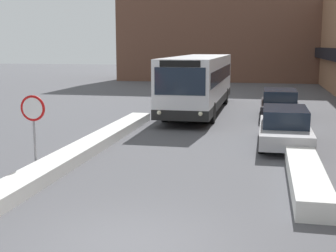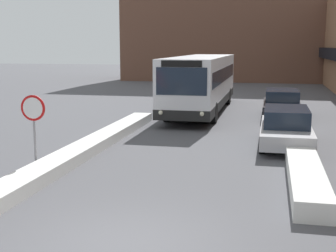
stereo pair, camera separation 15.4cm
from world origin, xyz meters
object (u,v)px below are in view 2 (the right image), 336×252
object	(u,v)px
parked_car_front	(286,127)
parked_car_middle	(282,103)
city_bus	(202,82)
stop_sign	(33,116)

from	to	relation	value
parked_car_front	parked_car_middle	size ratio (longest dim) A/B	1.02
city_bus	parked_car_front	distance (m)	9.38
city_bus	parked_car_middle	world-z (taller)	city_bus
parked_car_middle	stop_sign	world-z (taller)	stop_sign
city_bus	parked_car_middle	size ratio (longest dim) A/B	2.57
parked_car_middle	stop_sign	bearing A→B (deg)	-120.23
city_bus	parked_car_front	world-z (taller)	city_bus
parked_car_middle	stop_sign	size ratio (longest dim) A/B	2.11
city_bus	parked_car_middle	bearing A→B (deg)	-11.80
city_bus	parked_car_front	size ratio (longest dim) A/B	2.53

